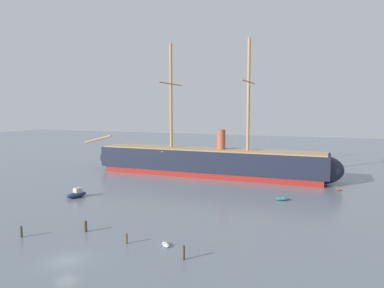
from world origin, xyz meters
TOP-DOWN VIEW (x-y plane):
  - ground_plane at (0.00, 0.00)m, footprint 400.00×400.00m
  - tall_ship at (-1.68, 55.77)m, footprint 72.05×14.40m
  - dinghy_foreground_right at (8.84, 8.18)m, footprint 1.79×1.86m
  - motorboat_mid_left at (-18.58, 24.54)m, footprint 3.05×4.80m
  - dinghy_alongside_stern at (19.91, 37.06)m, footprint 2.92×2.20m
  - dinghy_far_left at (-29.29, 57.22)m, footprint 3.05×2.28m
  - dinghy_far_right at (30.03, 49.90)m, footprint 1.18×2.11m
  - mooring_piling_nearest at (12.60, 5.19)m, footprint 0.26×0.26m
  - mooring_piling_left_pair at (-4.20, 8.87)m, footprint 0.42×0.42m
  - mooring_piling_right_pair at (3.70, 7.07)m, footprint 0.26×0.26m
  - mooring_piling_midwater at (-11.00, 3.83)m, footprint 0.35×0.35m
  - seagull_in_flight at (-3.04, 31.60)m, footprint 0.82×1.02m

SIDE VIEW (x-z plane):
  - ground_plane at x=0.00m, z-range 0.00..0.00m
  - dinghy_foreground_right at x=8.84m, z-range 0.00..0.43m
  - dinghy_far_right at x=30.03m, z-range 0.00..0.47m
  - dinghy_alongside_stern at x=19.91m, z-range 0.00..0.64m
  - dinghy_far_left at x=-29.29m, z-range 0.00..0.66m
  - motorboat_mid_left at x=-18.58m, z-range -0.28..1.59m
  - mooring_piling_right_pair at x=3.70m, z-range 0.00..1.38m
  - mooring_piling_left_pair at x=-4.20m, z-range 0.00..1.56m
  - mooring_piling_midwater at x=-11.00m, z-range 0.00..1.58m
  - mooring_piling_nearest at x=12.60m, z-range 0.00..1.71m
  - tall_ship at x=-1.68m, z-range -13.63..21.07m
  - seagull_in_flight at x=-3.04m, z-range 8.96..9.09m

